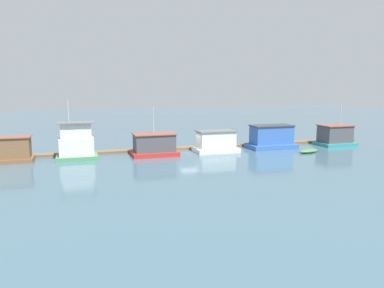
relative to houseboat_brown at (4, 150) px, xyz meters
The scene contains 10 objects.
ground_plane 23.47m from the houseboat_brown, ahead, with size 200.00×200.00×0.00m, color #426070.
dock_walkway 23.64m from the houseboat_brown, ahead, with size 59.60×1.97×0.30m, color brown.
houseboat_brown is the anchor object (origin of this frame).
houseboat_green 8.46m from the houseboat_brown, ahead, with size 5.06×3.32×7.56m.
houseboat_red 18.38m from the houseboat_brown, ahead, with size 6.11×4.19×6.46m.
houseboat_white 27.16m from the houseboat_brown, ahead, with size 6.04×3.67×3.03m.
houseboat_blue 36.13m from the houseboat_brown, ahead, with size 7.03×3.94×3.47m.
houseboat_teal 46.99m from the houseboat_brown, ahead, with size 5.40×4.18×6.50m.
dinghy_green 39.61m from the houseboat_brown, ahead, with size 3.49×2.00×0.51m.
mooring_post_far_right 27.29m from the houseboat_brown, ahead, with size 0.30×0.30×1.52m, color brown.
Camera 1 is at (-14.76, -48.91, 9.38)m, focal length 35.00 mm.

